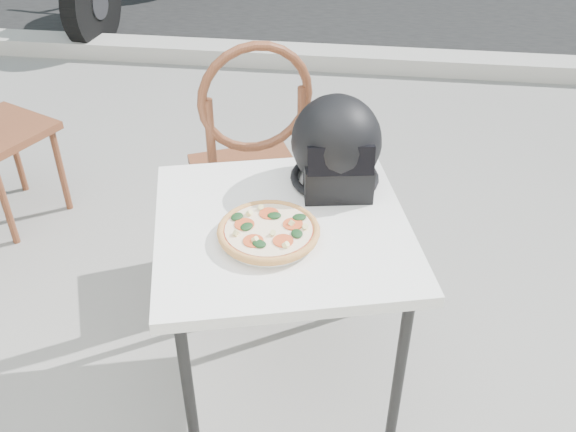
# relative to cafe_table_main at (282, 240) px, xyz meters

# --- Properties ---
(ground) EXTENTS (80.00, 80.00, 0.00)m
(ground) POSITION_rel_cafe_table_main_xyz_m (-0.30, -0.04, -0.65)
(ground) COLOR gray
(ground) RESTS_ON ground
(curb) EXTENTS (30.00, 0.25, 0.12)m
(curb) POSITION_rel_cafe_table_main_xyz_m (-0.30, 2.96, -0.59)
(curb) COLOR #ABA7A0
(curb) RESTS_ON ground
(cafe_table_main) EXTENTS (0.93, 0.93, 0.72)m
(cafe_table_main) POSITION_rel_cafe_table_main_xyz_m (0.00, 0.00, 0.00)
(cafe_table_main) COLOR white
(cafe_table_main) RESTS_ON ground
(plate) EXTENTS (0.29, 0.29, 0.02)m
(plate) POSITION_rel_cafe_table_main_xyz_m (-0.03, -0.08, 0.07)
(plate) COLOR white
(plate) RESTS_ON cafe_table_main
(pizza) EXTENTS (0.36, 0.36, 0.04)m
(pizza) POSITION_rel_cafe_table_main_xyz_m (-0.03, -0.08, 0.09)
(pizza) COLOR #CF904B
(pizza) RESTS_ON plate
(helmet) EXTENTS (0.34, 0.35, 0.30)m
(helmet) POSITION_rel_cafe_table_main_xyz_m (0.14, 0.24, 0.20)
(helmet) COLOR black
(helmet) RESTS_ON cafe_table_main
(cafe_chair_main) EXTENTS (0.56, 0.56, 1.10)m
(cafe_chair_main) POSITION_rel_cafe_table_main_xyz_m (-0.20, 0.56, -0.04)
(cafe_chair_main) COLOR brown
(cafe_chair_main) RESTS_ON ground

